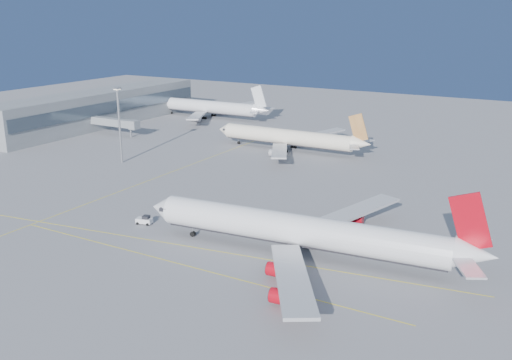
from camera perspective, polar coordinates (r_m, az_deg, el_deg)
name	(u,v)px	position (r m, az deg, el deg)	size (l,w,h in m)	color
ground	(206,237)	(126.83, -5.03, -5.73)	(500.00, 500.00, 0.00)	slate
terminal	(100,108)	(260.34, -15.34, 6.95)	(18.40, 110.00, 15.00)	gray
jet_bridge	(117,123)	(236.50, -13.74, 5.58)	(23.60, 3.60, 6.90)	gray
taxiway_lines	(171,217)	(139.84, -8.51, -3.71)	(118.86, 140.00, 0.02)	yellow
airliner_virgin	(305,232)	(115.28, 4.95, -5.16)	(72.69, 65.00, 17.93)	white
airliner_etihad	(290,137)	(204.51, 3.45, 4.27)	(60.08, 55.66, 15.72)	#F2E6CE
airliner_third	(210,107)	(270.30, -4.66, 7.29)	(62.86, 58.06, 16.89)	white
pushback_tug	(145,220)	(136.32, -11.08, -3.95)	(4.03, 2.97, 2.08)	white
light_mast	(119,119)	(190.71, -13.53, 5.97)	(2.14, 2.14, 24.76)	gray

